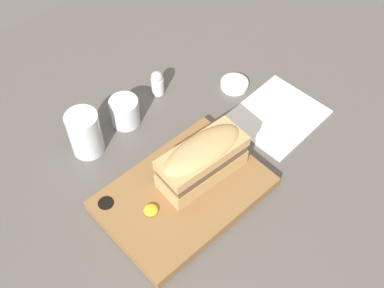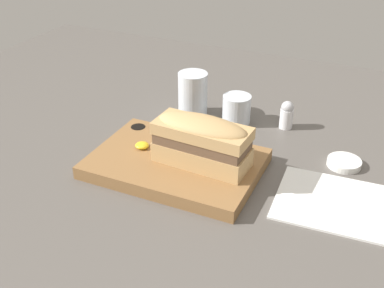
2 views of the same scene
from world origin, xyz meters
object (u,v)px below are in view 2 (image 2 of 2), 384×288
object	(u,v)px
salt_shaker	(287,115)
condiment_dish	(344,163)
water_glass	(193,97)
wine_glass	(236,111)
serving_board	(175,163)
napkin	(333,202)
sandwich	(202,139)

from	to	relation	value
salt_shaker	condiment_dish	world-z (taller)	salt_shaker
water_glass	condiment_dish	size ratio (longest dim) A/B	1.57
salt_shaker	condiment_dish	bearing A→B (deg)	-36.43
wine_glass	condiment_dish	size ratio (longest dim) A/B	0.98
serving_board	water_glass	distance (cm)	22.88
wine_glass	condiment_dish	distance (cm)	25.96
salt_shaker	condiment_dish	xyz separation A→B (cm)	(13.94, -10.29, -2.47)
napkin	serving_board	bearing A→B (deg)	-177.08
serving_board	condiment_dish	distance (cm)	31.56
serving_board	condiment_dish	xyz separation A→B (cm)	(28.24, 14.08, -0.59)
water_glass	condiment_dish	world-z (taller)	water_glass
salt_shaker	napkin	bearing A→B (deg)	-58.03
wine_glass	salt_shaker	world-z (taller)	same
serving_board	sandwich	bearing A→B (deg)	4.12
sandwich	wine_glass	distance (cm)	22.55
wine_glass	condiment_dish	xyz separation A→B (cm)	(24.50, -8.33, -2.10)
serving_board	sandwich	xyz separation A→B (cm)	(5.10, 0.37, 6.09)
sandwich	water_glass	bearing A→B (deg)	118.21
sandwich	napkin	distance (cm)	24.58
serving_board	condiment_dish	world-z (taller)	serving_board
sandwich	napkin	xyz separation A→B (cm)	(23.51, 1.09, -7.11)
napkin	condiment_dish	size ratio (longest dim) A/B	3.10
napkin	salt_shaker	xyz separation A→B (cm)	(-14.30, 22.91, 2.90)
serving_board	napkin	xyz separation A→B (cm)	(28.60, 1.46, -1.02)
condiment_dish	napkin	bearing A→B (deg)	-88.37
water_glass	condiment_dish	distance (cm)	35.65
serving_board	sandwich	world-z (taller)	sandwich
water_glass	condiment_dish	bearing A→B (deg)	-12.51
condiment_dish	wine_glass	bearing A→B (deg)	161.23
condiment_dish	sandwich	bearing A→B (deg)	-149.36
sandwich	salt_shaker	xyz separation A→B (cm)	(9.21, 24.00, -4.21)
salt_shaker	serving_board	bearing A→B (deg)	-120.42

